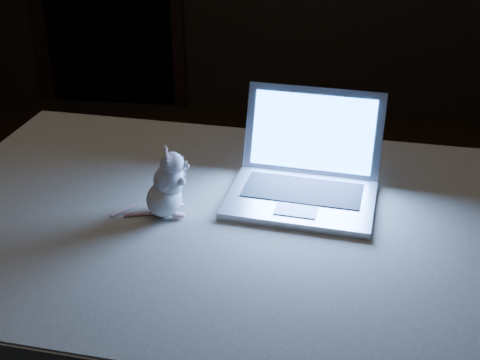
# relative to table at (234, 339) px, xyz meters

# --- Properties ---
(floor) EXTENTS (5.00, 5.00, 0.00)m
(floor) POSITION_rel_table_xyz_m (-0.15, 0.35, -0.42)
(floor) COLOR black
(floor) RESTS_ON ground
(table) EXTENTS (1.64, 1.14, 0.83)m
(table) POSITION_rel_table_xyz_m (0.00, 0.00, 0.00)
(table) COLOR black
(table) RESTS_ON floor
(tablecloth) EXTENTS (1.73, 1.20, 0.12)m
(tablecloth) POSITION_rel_table_xyz_m (-0.07, 0.06, 0.37)
(tablecloth) COLOR beige
(tablecloth) RESTS_ON table
(laptop) EXTENTS (0.43, 0.39, 0.27)m
(laptop) POSITION_rel_table_xyz_m (0.17, 0.08, 0.56)
(laptop) COLOR silver
(laptop) RESTS_ON tablecloth
(plush_mouse) EXTENTS (0.15, 0.15, 0.19)m
(plush_mouse) POSITION_rel_table_xyz_m (-0.18, -0.02, 0.52)
(plush_mouse) COLOR silver
(plush_mouse) RESTS_ON tablecloth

